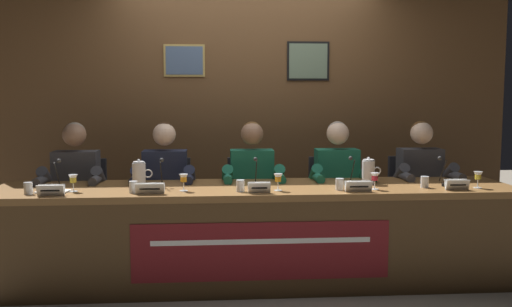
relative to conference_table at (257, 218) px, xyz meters
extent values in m
plane|color=gray|center=(0.00, 0.11, -0.52)|extent=(12.00, 12.00, 0.00)
cube|color=brown|center=(0.00, 1.37, 0.78)|extent=(5.13, 0.12, 2.60)
cube|color=tan|center=(-0.59, 1.31, 1.24)|extent=(0.39, 0.02, 0.30)
cube|color=slate|center=(-0.59, 1.29, 1.24)|extent=(0.35, 0.01, 0.26)
cube|color=black|center=(0.59, 1.31, 1.24)|extent=(0.41, 0.02, 0.37)
cube|color=slate|center=(0.59, 1.29, 1.24)|extent=(0.37, 0.01, 0.33)
cube|color=brown|center=(0.00, 0.11, 0.20)|extent=(3.93, 0.79, 0.05)
cube|color=#4C341B|center=(0.00, -0.26, -0.17)|extent=(3.87, 0.04, 0.69)
cube|color=#4C341B|center=(1.91, 0.11, -0.17)|extent=(0.08, 0.71, 0.69)
cube|color=maroon|center=(0.01, -0.28, -0.17)|extent=(1.80, 0.01, 0.41)
cube|color=white|center=(0.01, -0.29, -0.10)|extent=(1.53, 0.00, 0.04)
cylinder|color=black|center=(-1.45, 0.61, -0.50)|extent=(0.44, 0.44, 0.02)
cylinder|color=black|center=(-1.45, 0.61, -0.30)|extent=(0.05, 0.05, 0.39)
cube|color=#232328|center=(-1.45, 0.61, -0.09)|extent=(0.44, 0.44, 0.03)
cube|color=#232328|center=(-1.45, 0.81, 0.15)|extent=(0.40, 0.05, 0.44)
cylinder|color=black|center=(-1.55, 0.26, -0.29)|extent=(0.10, 0.10, 0.44)
cylinder|color=black|center=(-1.35, 0.26, -0.29)|extent=(0.10, 0.10, 0.44)
cylinder|color=black|center=(-1.55, 0.41, -0.02)|extent=(0.13, 0.34, 0.13)
cylinder|color=black|center=(-1.35, 0.41, -0.02)|extent=(0.13, 0.34, 0.13)
cube|color=#38383D|center=(-1.45, 0.58, 0.22)|extent=(0.36, 0.20, 0.48)
sphere|color=#8E664C|center=(-1.45, 0.56, 0.59)|extent=(0.19, 0.19, 0.19)
sphere|color=gray|center=(-1.45, 0.58, 0.61)|extent=(0.17, 0.17, 0.17)
cylinder|color=#38383D|center=(-1.66, 0.48, 0.24)|extent=(0.09, 0.30, 0.25)
cylinder|color=#38383D|center=(-1.24, 0.48, 0.24)|extent=(0.09, 0.30, 0.25)
cylinder|color=#38383D|center=(-1.66, 0.32, 0.25)|extent=(0.07, 0.24, 0.07)
cylinder|color=#38383D|center=(-1.24, 0.32, 0.25)|extent=(0.07, 0.24, 0.07)
cube|color=white|center=(-1.44, -0.21, 0.26)|extent=(0.18, 0.03, 0.08)
cube|color=white|center=(-1.44, -0.17, 0.26)|extent=(0.18, 0.03, 0.08)
cube|color=black|center=(-1.44, -0.21, 0.26)|extent=(0.13, 0.01, 0.01)
cylinder|color=white|center=(-1.32, -0.03, 0.23)|extent=(0.06, 0.06, 0.00)
cylinder|color=white|center=(-1.32, -0.03, 0.26)|extent=(0.01, 0.01, 0.05)
cone|color=white|center=(-1.32, -0.03, 0.32)|extent=(0.06, 0.06, 0.06)
cylinder|color=yellow|center=(-1.32, -0.03, 0.31)|extent=(0.04, 0.04, 0.04)
cylinder|color=silver|center=(-1.61, -0.12, 0.27)|extent=(0.06, 0.06, 0.08)
cylinder|color=silver|center=(-1.61, -0.12, 0.25)|extent=(0.05, 0.05, 0.05)
cylinder|color=black|center=(-1.47, 0.05, 0.23)|extent=(0.06, 0.06, 0.02)
cylinder|color=black|center=(-1.47, 0.11, 0.33)|extent=(0.01, 0.13, 0.18)
sphere|color=#2D2D2D|center=(-1.47, 0.17, 0.42)|extent=(0.03, 0.03, 0.03)
cylinder|color=black|center=(-0.73, 0.61, -0.50)|extent=(0.44, 0.44, 0.02)
cylinder|color=black|center=(-0.73, 0.61, -0.30)|extent=(0.05, 0.05, 0.39)
cube|color=#232328|center=(-0.73, 0.61, -0.09)|extent=(0.44, 0.44, 0.03)
cube|color=#232328|center=(-0.73, 0.81, 0.15)|extent=(0.40, 0.05, 0.44)
cylinder|color=black|center=(-0.83, 0.26, -0.29)|extent=(0.10, 0.10, 0.44)
cylinder|color=black|center=(-0.63, 0.26, -0.29)|extent=(0.10, 0.10, 0.44)
cylinder|color=black|center=(-0.83, 0.41, -0.02)|extent=(0.13, 0.34, 0.13)
cylinder|color=black|center=(-0.63, 0.41, -0.02)|extent=(0.13, 0.34, 0.13)
cube|color=#1E2338|center=(-0.73, 0.58, 0.22)|extent=(0.36, 0.20, 0.48)
sphere|color=beige|center=(-0.73, 0.56, 0.59)|extent=(0.19, 0.19, 0.19)
sphere|color=#331E0F|center=(-0.73, 0.58, 0.61)|extent=(0.17, 0.17, 0.17)
cylinder|color=#1E2338|center=(-0.94, 0.48, 0.24)|extent=(0.09, 0.30, 0.25)
cylinder|color=#1E2338|center=(-0.52, 0.48, 0.24)|extent=(0.09, 0.30, 0.25)
cylinder|color=#1E2338|center=(-0.94, 0.32, 0.25)|extent=(0.07, 0.24, 0.07)
cylinder|color=#1E2338|center=(-0.52, 0.32, 0.25)|extent=(0.07, 0.24, 0.07)
cube|color=white|center=(-0.76, -0.19, 0.26)|extent=(0.20, 0.03, 0.08)
cube|color=white|center=(-0.76, -0.16, 0.26)|extent=(0.20, 0.03, 0.08)
cube|color=black|center=(-0.76, -0.19, 0.26)|extent=(0.14, 0.01, 0.01)
cylinder|color=white|center=(-0.54, -0.06, 0.23)|extent=(0.06, 0.06, 0.00)
cylinder|color=white|center=(-0.54, -0.06, 0.26)|extent=(0.01, 0.01, 0.05)
cone|color=white|center=(-0.54, -0.06, 0.32)|extent=(0.06, 0.06, 0.06)
cylinder|color=orange|center=(-0.54, -0.06, 0.31)|extent=(0.04, 0.04, 0.04)
cylinder|color=silver|center=(-0.89, -0.11, 0.27)|extent=(0.06, 0.06, 0.08)
cylinder|color=silver|center=(-0.89, -0.11, 0.25)|extent=(0.05, 0.05, 0.05)
cylinder|color=black|center=(-0.71, 0.04, 0.23)|extent=(0.06, 0.06, 0.02)
cylinder|color=black|center=(-0.71, 0.10, 0.33)|extent=(0.01, 0.13, 0.18)
sphere|color=#2D2D2D|center=(-0.71, 0.16, 0.42)|extent=(0.03, 0.03, 0.03)
cylinder|color=black|center=(0.00, 0.61, -0.50)|extent=(0.44, 0.44, 0.02)
cylinder|color=black|center=(0.00, 0.61, -0.30)|extent=(0.05, 0.05, 0.39)
cube|color=#232328|center=(0.00, 0.61, -0.09)|extent=(0.44, 0.44, 0.03)
cube|color=#232328|center=(0.00, 0.81, 0.15)|extent=(0.40, 0.05, 0.44)
cylinder|color=black|center=(-0.10, 0.26, -0.29)|extent=(0.10, 0.10, 0.44)
cylinder|color=black|center=(0.10, 0.26, -0.29)|extent=(0.10, 0.10, 0.44)
cylinder|color=black|center=(-0.10, 0.41, -0.02)|extent=(0.13, 0.34, 0.13)
cylinder|color=black|center=(0.10, 0.41, -0.02)|extent=(0.13, 0.34, 0.13)
cube|color=#196047|center=(0.00, 0.58, 0.22)|extent=(0.36, 0.20, 0.48)
sphere|color=#8E664C|center=(0.00, 0.56, 0.59)|extent=(0.19, 0.19, 0.19)
sphere|color=#593819|center=(0.00, 0.58, 0.61)|extent=(0.17, 0.17, 0.17)
cylinder|color=#196047|center=(-0.21, 0.48, 0.24)|extent=(0.09, 0.30, 0.25)
cylinder|color=#196047|center=(0.21, 0.48, 0.24)|extent=(0.09, 0.30, 0.25)
cylinder|color=#196047|center=(-0.21, 0.32, 0.25)|extent=(0.07, 0.24, 0.07)
cylinder|color=#196047|center=(0.21, 0.32, 0.25)|extent=(0.07, 0.24, 0.07)
cube|color=white|center=(0.00, -0.21, 0.26)|extent=(0.16, 0.03, 0.08)
cube|color=white|center=(0.00, -0.17, 0.26)|extent=(0.16, 0.03, 0.08)
cube|color=black|center=(0.00, -0.21, 0.26)|extent=(0.11, 0.01, 0.01)
cylinder|color=white|center=(0.14, -0.10, 0.23)|extent=(0.06, 0.06, 0.00)
cylinder|color=white|center=(0.14, -0.10, 0.26)|extent=(0.01, 0.01, 0.05)
cone|color=white|center=(0.14, -0.10, 0.32)|extent=(0.06, 0.06, 0.06)
cylinder|color=orange|center=(0.14, -0.10, 0.31)|extent=(0.04, 0.04, 0.04)
cylinder|color=silver|center=(-0.13, -0.12, 0.27)|extent=(0.06, 0.06, 0.08)
cylinder|color=silver|center=(-0.13, -0.12, 0.25)|extent=(0.05, 0.05, 0.05)
cylinder|color=black|center=(0.00, 0.05, 0.23)|extent=(0.06, 0.06, 0.02)
cylinder|color=black|center=(0.00, 0.11, 0.33)|extent=(0.01, 0.13, 0.18)
sphere|color=#2D2D2D|center=(0.00, 0.17, 0.42)|extent=(0.03, 0.03, 0.03)
cylinder|color=black|center=(0.73, 0.61, -0.50)|extent=(0.44, 0.44, 0.02)
cylinder|color=black|center=(0.73, 0.61, -0.30)|extent=(0.05, 0.05, 0.39)
cube|color=#232328|center=(0.73, 0.61, -0.09)|extent=(0.44, 0.44, 0.03)
cube|color=#232328|center=(0.73, 0.81, 0.15)|extent=(0.40, 0.05, 0.44)
cylinder|color=black|center=(0.63, 0.26, -0.29)|extent=(0.10, 0.10, 0.44)
cylinder|color=black|center=(0.83, 0.26, -0.29)|extent=(0.10, 0.10, 0.44)
cylinder|color=black|center=(0.63, 0.41, -0.02)|extent=(0.13, 0.34, 0.13)
cylinder|color=black|center=(0.83, 0.41, -0.02)|extent=(0.13, 0.34, 0.13)
cube|color=#196047|center=(0.73, 0.58, 0.22)|extent=(0.36, 0.20, 0.48)
sphere|color=beige|center=(0.73, 0.56, 0.59)|extent=(0.19, 0.19, 0.19)
sphere|color=gray|center=(0.73, 0.58, 0.61)|extent=(0.17, 0.17, 0.17)
cylinder|color=#196047|center=(0.52, 0.48, 0.24)|extent=(0.09, 0.30, 0.25)
cylinder|color=#196047|center=(0.94, 0.48, 0.24)|extent=(0.09, 0.30, 0.25)
cylinder|color=#196047|center=(0.52, 0.32, 0.25)|extent=(0.07, 0.24, 0.07)
cylinder|color=#196047|center=(0.94, 0.32, 0.25)|extent=(0.07, 0.24, 0.07)
cube|color=white|center=(0.71, -0.20, 0.26)|extent=(0.19, 0.03, 0.08)
cube|color=white|center=(0.71, -0.17, 0.26)|extent=(0.19, 0.03, 0.08)
cube|color=black|center=(0.71, -0.20, 0.26)|extent=(0.13, 0.01, 0.01)
cylinder|color=white|center=(0.86, -0.10, 0.23)|extent=(0.06, 0.06, 0.00)
cylinder|color=white|center=(0.86, -0.10, 0.26)|extent=(0.01, 0.01, 0.05)
cone|color=white|center=(0.86, -0.10, 0.32)|extent=(0.06, 0.06, 0.06)
cylinder|color=#B21E2D|center=(0.86, -0.10, 0.31)|extent=(0.04, 0.04, 0.04)
cylinder|color=silver|center=(0.60, -0.10, 0.27)|extent=(0.06, 0.06, 0.08)
cylinder|color=silver|center=(0.60, -0.10, 0.25)|extent=(0.05, 0.05, 0.05)
cylinder|color=black|center=(0.75, 0.06, 0.23)|extent=(0.06, 0.06, 0.02)
cylinder|color=black|center=(0.75, 0.12, 0.33)|extent=(0.01, 0.13, 0.18)
sphere|color=#2D2D2D|center=(0.75, 0.18, 0.42)|extent=(0.03, 0.03, 0.03)
cylinder|color=black|center=(1.45, 0.61, -0.50)|extent=(0.44, 0.44, 0.02)
cylinder|color=black|center=(1.45, 0.61, -0.30)|extent=(0.05, 0.05, 0.39)
cube|color=#232328|center=(1.45, 0.61, -0.09)|extent=(0.44, 0.44, 0.03)
cube|color=#232328|center=(1.45, 0.81, 0.15)|extent=(0.40, 0.05, 0.44)
cylinder|color=black|center=(1.35, 0.26, -0.29)|extent=(0.10, 0.10, 0.44)
cylinder|color=black|center=(1.55, 0.26, -0.29)|extent=(0.10, 0.10, 0.44)
cylinder|color=black|center=(1.35, 0.41, -0.02)|extent=(0.13, 0.34, 0.13)
cylinder|color=black|center=(1.55, 0.41, -0.02)|extent=(0.13, 0.34, 0.13)
cube|color=#38383D|center=(1.45, 0.58, 0.22)|extent=(0.36, 0.20, 0.48)
sphere|color=beige|center=(1.45, 0.56, 0.59)|extent=(0.19, 0.19, 0.19)
sphere|color=#593819|center=(1.45, 0.58, 0.61)|extent=(0.17, 0.17, 0.17)
cylinder|color=#38383D|center=(1.24, 0.48, 0.24)|extent=(0.09, 0.30, 0.25)
cylinder|color=#38383D|center=(1.66, 0.48, 0.24)|extent=(0.09, 0.30, 0.25)
cylinder|color=#38383D|center=(1.24, 0.32, 0.25)|extent=(0.07, 0.24, 0.07)
cylinder|color=#38383D|center=(1.66, 0.32, 0.25)|extent=(0.07, 0.24, 0.07)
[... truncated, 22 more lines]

